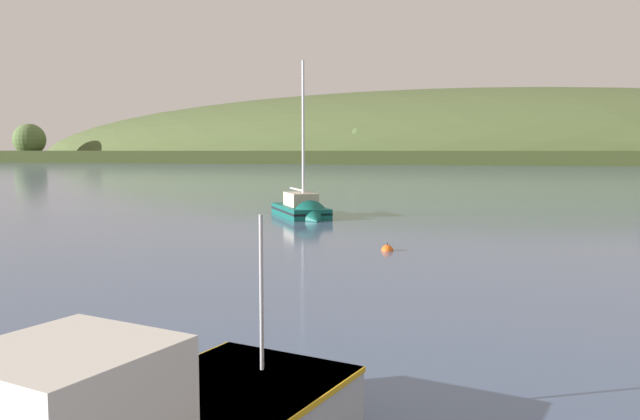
# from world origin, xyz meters

# --- Properties ---
(far_shoreline_hill) EXTENTS (441.38, 114.10, 52.77)m
(far_shoreline_hill) POSITION_xyz_m (-3.50, 251.53, 0.16)
(far_shoreline_hill) COLOR #35401E
(far_shoreline_hill) RESTS_ON ground
(sailboat_far_left) EXTENTS (5.39, 6.79, 10.54)m
(sailboat_far_left) POSITION_xyz_m (-7.06, 50.26, 0.23)
(sailboat_far_left) COLOR #0F564C
(sailboat_far_left) RESTS_ON ground
(mooring_buoy_midchannel) EXTENTS (0.50, 0.50, 0.58)m
(mooring_buoy_midchannel) POSITION_xyz_m (-0.18, 38.64, 0.00)
(mooring_buoy_midchannel) COLOR #EA5B19
(mooring_buoy_midchannel) RESTS_ON ground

